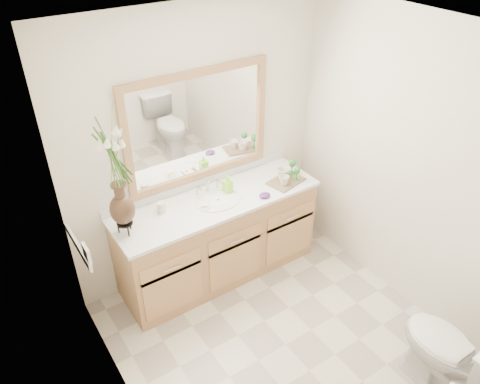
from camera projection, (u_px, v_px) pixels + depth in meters
floor at (286, 344)px, 3.74m from camera, size 2.60×2.60×0.00m
ceiling at (311, 42)px, 2.41m from camera, size 2.40×2.60×0.02m
wall_back at (198, 148)px, 3.98m from camera, size 2.40×0.02×2.40m
wall_front at (473, 368)px, 2.17m from camera, size 2.40×0.02×2.40m
wall_left at (123, 301)px, 2.52m from camera, size 0.02×2.60×2.40m
wall_right at (415, 173)px, 3.63m from camera, size 0.02×2.60×2.40m
vanity at (218, 239)px, 4.22m from camera, size 1.80×0.55×0.80m
counter at (217, 201)px, 3.99m from camera, size 1.84×0.57×0.03m
sink at (218, 206)px, 4.00m from camera, size 0.38×0.34×0.23m
mirror at (198, 127)px, 3.85m from camera, size 1.32×0.04×0.97m
switch_plate at (87, 253)px, 3.18m from camera, size 0.02×0.12×0.12m
toilet at (451, 355)px, 3.22m from camera, size 0.42×0.75×0.74m
flower_vase at (114, 162)px, 3.26m from camera, size 0.22×0.22×0.92m
tumbler at (161, 207)px, 3.81m from camera, size 0.07×0.07×0.09m
soap_dish at (204, 207)px, 3.88m from camera, size 0.10×0.10×0.03m
soap_bottle at (228, 184)px, 4.05m from camera, size 0.07×0.07×0.14m
purple_dish at (265, 195)px, 4.01m from camera, size 0.11×0.09×0.04m
tray at (286, 181)px, 4.21m from camera, size 0.36×0.28×0.02m
mug_left at (284, 180)px, 4.13m from camera, size 0.11×0.11×0.09m
mug_right at (283, 173)px, 4.21m from camera, size 0.12×0.12×0.11m
goblet_front at (297, 171)px, 4.16m from camera, size 0.06×0.06×0.14m
goblet_back at (292, 164)px, 4.26m from camera, size 0.07×0.07×0.15m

